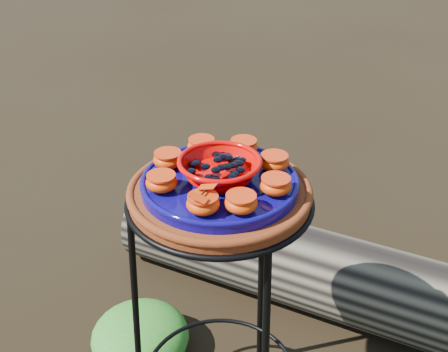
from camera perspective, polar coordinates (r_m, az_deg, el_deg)
The scene contains 17 objects.
plant_stand at distance 1.42m, azimuth -0.38°, elevation -14.43°, with size 0.44×0.44×0.70m, color black, non-canonical shape.
terracotta_saucer at distance 1.19m, azimuth -0.44°, elevation -1.88°, with size 0.38×0.38×0.03m, color #621E0B.
cobalt_plate at distance 1.17m, azimuth -0.45°, elevation -0.79°, with size 0.33×0.33×0.02m, color #02003A.
red_bowl at distance 1.16m, azimuth -0.45°, elevation 0.64°, with size 0.16×0.16×0.05m, color #D20502, non-canonical shape.
glass_gems at distance 1.14m, azimuth -0.46°, elevation 2.11°, with size 0.13×0.13×0.02m, color black, non-canonical shape.
orange_half_0 at distance 1.06m, azimuth -2.14°, elevation -2.85°, with size 0.06×0.06×0.04m, color red.
orange_half_1 at distance 1.06m, azimuth 1.74°, elevation -2.75°, with size 0.06×0.06×0.04m, color red.
orange_half_2 at distance 1.12m, azimuth 5.25°, elevation -0.96°, with size 0.06×0.06×0.04m, color red.
orange_half_3 at distance 1.20m, azimuth 5.13°, elevation 1.41°, with size 0.06×0.06×0.04m, color red.
orange_half_4 at distance 1.26m, azimuth 2.01°, elevation 2.97°, with size 0.06×0.06×0.04m, color red.
orange_half_5 at distance 1.26m, azimuth -2.29°, elevation 3.07°, with size 0.06×0.06×0.04m, color red.
orange_half_6 at distance 1.21m, azimuth -5.72°, elevation 1.68°, with size 0.06×0.06×0.04m, color red.
orange_half_7 at distance 1.13m, azimuth -6.37°, elevation -0.64°, with size 0.06×0.06×0.04m, color red.
butterfly at distance 1.05m, azimuth -2.17°, elevation -1.74°, with size 0.07×0.05×0.01m, color red, non-canonical shape.
driftwood_log at distance 1.90m, azimuth 10.91°, elevation -9.88°, with size 1.48×0.39×0.28m, color black, non-canonical shape.
foliage_left at distance 1.78m, azimuth -8.51°, elevation -15.69°, with size 0.30×0.30×0.15m, color #266B24.
foliage_back at distance 2.08m, azimuth 5.58°, elevation -7.83°, with size 0.27×0.27×0.14m, color #266B24.
Camera 1 is at (0.54, -0.85, 1.35)m, focal length 45.00 mm.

